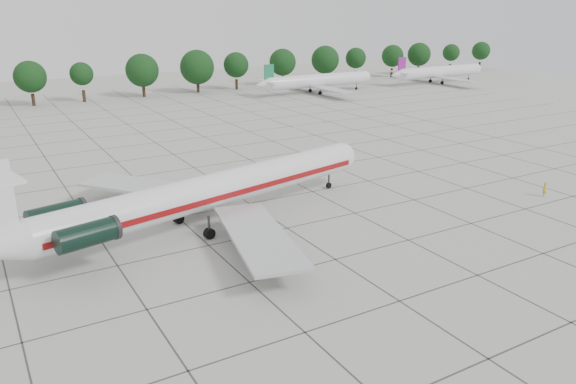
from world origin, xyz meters
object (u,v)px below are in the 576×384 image
object	(u,v)px
ground_crew	(544,189)
bg_airliner_d	(318,81)
main_airliner	(197,194)
bg_airliner_e	(439,72)

from	to	relation	value
ground_crew	bg_airliner_d	xyz separation A→B (m)	(20.11, 76.11, 2.08)
ground_crew	main_airliner	bearing A→B (deg)	-52.11
main_airliner	bg_airliner_e	size ratio (longest dim) A/B	1.46
main_airliner	ground_crew	xyz separation A→B (m)	(36.41, -10.43, -2.64)
main_airliner	ground_crew	bearing A→B (deg)	-28.85
ground_crew	bg_airliner_e	distance (m)	94.50
main_airliner	bg_airliner_d	distance (m)	86.65
main_airliner	ground_crew	world-z (taller)	main_airliner
ground_crew	bg_airliner_e	size ratio (longest dim) A/B	0.06
bg_airliner_e	main_airliner	bearing A→B (deg)	-145.73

